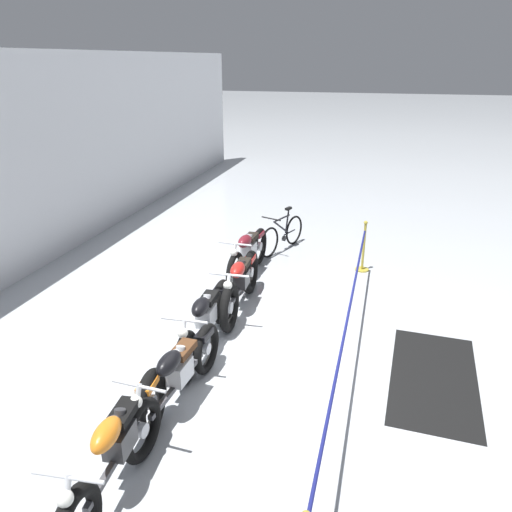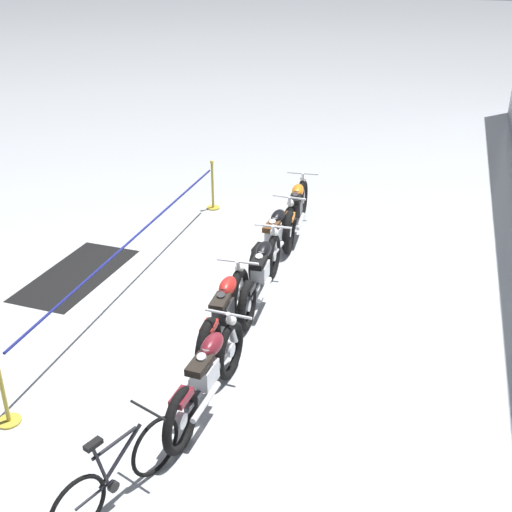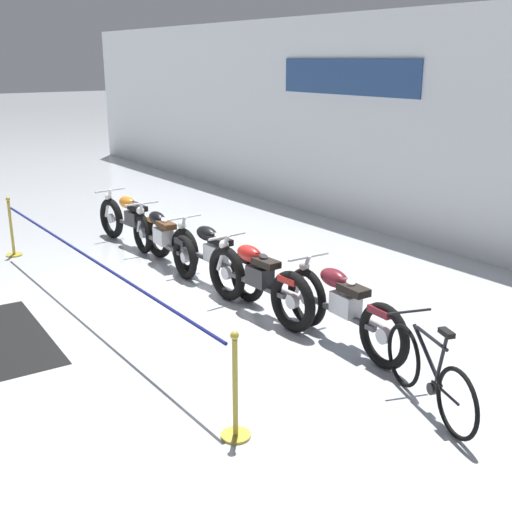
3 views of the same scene
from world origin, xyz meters
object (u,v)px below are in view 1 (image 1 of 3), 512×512
at_px(stanchion_far_left, 338,374).
at_px(floor_banner, 434,378).
at_px(motorcycle_maroon_4, 248,254).
at_px(motorcycle_orange_0, 118,450).
at_px(motorcycle_black_2, 205,321).
at_px(bicycle, 282,235).
at_px(motorcycle_black_1, 177,377).
at_px(stanchion_mid_left, 363,254).
at_px(motorcycle_red_3, 240,284).

xyz_separation_m(stanchion_far_left, floor_banner, (1.24, -1.19, -0.69)).
distance_m(motorcycle_maroon_4, floor_banner, 4.27).
relative_size(motorcycle_orange_0, motorcycle_black_2, 1.02).
height_order(bicycle, stanchion_far_left, stanchion_far_left).
relative_size(motorcycle_black_1, stanchion_mid_left, 2.27).
xyz_separation_m(motorcycle_orange_0, stanchion_mid_left, (6.25, -1.96, -0.12)).
height_order(bicycle, stanchion_mid_left, stanchion_mid_left).
xyz_separation_m(motorcycle_black_1, motorcycle_black_2, (1.37, 0.15, 0.01)).
height_order(motorcycle_maroon_4, stanchion_far_left, stanchion_far_left).
relative_size(motorcycle_maroon_4, stanchion_far_left, 0.31).
bearing_deg(stanchion_mid_left, motorcycle_red_3, 140.31).
distance_m(motorcycle_orange_0, floor_banner, 4.21).
bearing_deg(floor_banner, motorcycle_orange_0, 134.08).
height_order(motorcycle_black_1, bicycle, bicycle).
bearing_deg(motorcycle_black_2, floor_banner, -88.09).
bearing_deg(motorcycle_orange_0, floor_banner, -48.95).
xyz_separation_m(motorcycle_black_1, bicycle, (5.68, -0.07, -0.09)).
relative_size(motorcycle_black_1, motorcycle_red_3, 1.07).
height_order(motorcycle_black_1, motorcycle_red_3, motorcycle_red_3).
bearing_deg(motorcycle_black_1, motorcycle_orange_0, 176.56).
xyz_separation_m(motorcycle_red_3, stanchion_mid_left, (2.29, -1.90, -0.12)).
height_order(motorcycle_orange_0, stanchion_mid_left, stanchion_mid_left).
height_order(motorcycle_black_1, stanchion_mid_left, stanchion_mid_left).
distance_m(motorcycle_black_1, stanchion_far_left, 1.92).
relative_size(stanchion_far_left, stanchion_mid_left, 6.63).
distance_m(stanchion_mid_left, floor_banner, 3.72).
bearing_deg(motorcycle_orange_0, motorcycle_maroon_4, 2.10).
relative_size(bicycle, stanchion_mid_left, 1.52).
relative_size(motorcycle_red_3, stanchion_mid_left, 2.11).
bearing_deg(floor_banner, stanchion_mid_left, 21.82).
height_order(motorcycle_orange_0, motorcycle_red_3, motorcycle_red_3).
height_order(motorcycle_red_3, stanchion_mid_left, stanchion_mid_left).
relative_size(motorcycle_black_2, stanchion_mid_left, 2.27).
height_order(motorcycle_black_1, stanchion_far_left, stanchion_far_left).
xyz_separation_m(motorcycle_orange_0, motorcycle_maroon_4, (5.34, 0.20, 0.01)).
height_order(stanchion_mid_left, floor_banner, stanchion_mid_left).
bearing_deg(motorcycle_maroon_4, motorcycle_red_3, -169.25).
xyz_separation_m(motorcycle_red_3, bicycle, (2.98, -0.08, -0.11)).
height_order(motorcycle_maroon_4, floor_banner, motorcycle_maroon_4).
bearing_deg(motorcycle_black_1, motorcycle_maroon_4, 3.82).
xyz_separation_m(bicycle, floor_banner, (-4.20, -3.01, -0.36)).
distance_m(motorcycle_black_1, bicycle, 5.68).
bearing_deg(motorcycle_black_1, stanchion_mid_left, -20.74).
xyz_separation_m(motorcycle_black_2, stanchion_mid_left, (3.61, -2.04, -0.11)).
bearing_deg(motorcycle_black_2, motorcycle_orange_0, -178.36).
xyz_separation_m(motorcycle_maroon_4, stanchion_far_left, (-3.84, -2.16, 0.21)).
xyz_separation_m(motorcycle_orange_0, stanchion_far_left, (1.50, -1.96, 0.22)).
bearing_deg(motorcycle_red_3, floor_banner, -111.48).
height_order(motorcycle_orange_0, motorcycle_maroon_4, motorcycle_orange_0).
bearing_deg(motorcycle_maroon_4, motorcycle_black_1, -176.18).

